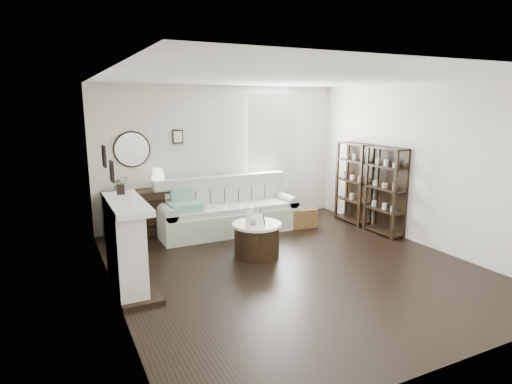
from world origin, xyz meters
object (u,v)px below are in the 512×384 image
pedestal_table (257,227)px  dresser (140,214)px  drum_table (257,239)px  sofa (227,214)px

pedestal_table → dresser: bearing=127.0°
pedestal_table → drum_table: bearing=69.6°
sofa → drum_table: sofa is taller
sofa → drum_table: 1.48m
sofa → drum_table: (-0.10, -1.47, -0.06)m
sofa → drum_table: size_ratio=3.37×
dresser → sofa: bearing=-14.2°
dresser → drum_table: size_ratio=1.61×
dresser → pedestal_table: 2.37m
sofa → pedestal_table: 1.51m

